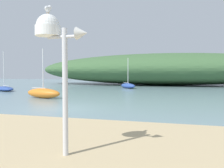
% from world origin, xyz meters
% --- Properties ---
extents(ground_plane, '(120.00, 120.00, 0.00)m').
position_xyz_m(ground_plane, '(0.00, 0.00, 0.00)').
color(ground_plane, gray).
extents(distant_hill, '(44.97, 14.53, 5.39)m').
position_xyz_m(distant_hill, '(3.59, 29.51, 2.69)').
color(distant_hill, '#3D6038').
rests_on(distant_hill, ground).
extents(mast_structure, '(1.21, 0.56, 3.12)m').
position_xyz_m(mast_structure, '(3.66, -7.56, 2.80)').
color(mast_structure, silver).
rests_on(mast_structure, beach_sand).
extents(seagull_on_radar, '(0.12, 0.30, 0.22)m').
position_xyz_m(seagull_on_radar, '(3.54, -7.55, 3.44)').
color(seagull_on_radar, orange).
rests_on(seagull_on_radar, mast_structure).
extents(sailboat_by_sandbar, '(3.06, 3.36, 4.04)m').
position_xyz_m(sailboat_by_sandbar, '(-0.23, 18.81, 0.35)').
color(sailboat_by_sandbar, '#2D4C9E').
rests_on(sailboat_by_sandbar, ground).
extents(sailboat_outer_mooring, '(4.44, 3.62, 4.50)m').
position_xyz_m(sailboat_outer_mooring, '(-12.88, 10.46, 0.27)').
color(sailboat_outer_mooring, '#2D4C9E').
rests_on(sailboat_outer_mooring, ground).
extents(sailboat_off_point, '(3.55, 1.81, 4.01)m').
position_xyz_m(sailboat_off_point, '(-4.26, 4.73, 0.41)').
color(sailboat_off_point, orange).
rests_on(sailboat_off_point, ground).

